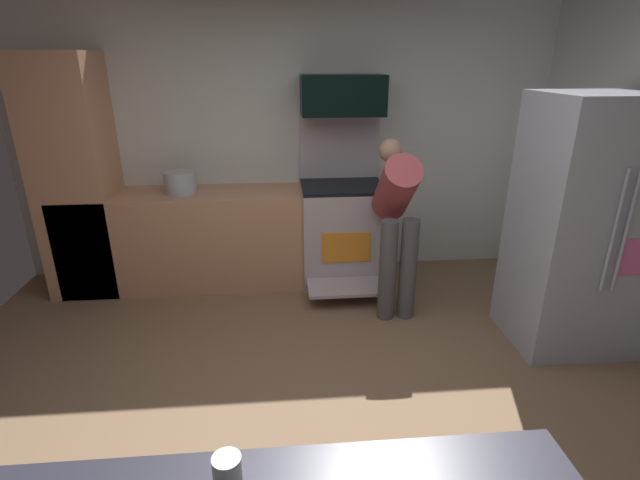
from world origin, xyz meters
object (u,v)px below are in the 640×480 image
oven_range (342,228)px  person_cook (396,214)px  microwave (342,95)px  refrigerator (583,226)px  mug_coffee (227,469)px  stock_pot (180,182)px

oven_range → person_cook: (0.36, -0.64, 0.34)m
oven_range → microwave: 1.23m
microwave → refrigerator: 2.21m
oven_range → refrigerator: refrigerator is taller
oven_range → person_cook: size_ratio=1.10×
refrigerator → mug_coffee: size_ratio=21.32×
refrigerator → mug_coffee: (-2.32, -1.95, 0.02)m
stock_pot → refrigerator: bearing=-22.2°
mug_coffee → refrigerator: bearing=40.0°
oven_range → refrigerator: size_ratio=0.85×
stock_pot → microwave: bearing=3.1°
mug_coffee → stock_pot: size_ratio=0.31×
mug_coffee → stock_pot: bearing=102.7°
oven_range → refrigerator: (1.57, -1.23, 0.41)m
microwave → person_cook: size_ratio=0.52×
oven_range → mug_coffee: (-0.75, -3.18, 0.43)m
person_cook → stock_pot: 1.95m
microwave → stock_pot: 1.65m
refrigerator → person_cook: size_ratio=1.30×
oven_range → stock_pot: bearing=179.5°
oven_range → stock_pot: 1.55m
microwave → person_cook: microwave is taller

